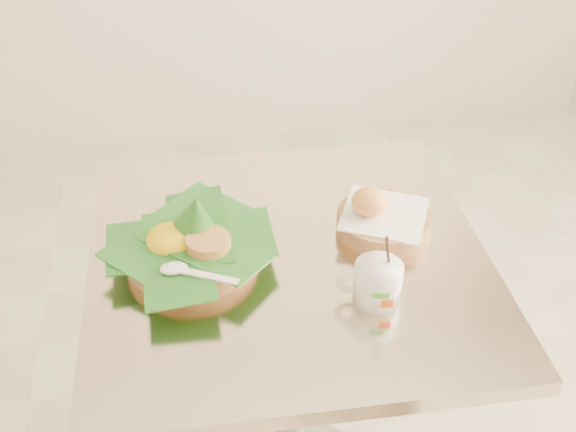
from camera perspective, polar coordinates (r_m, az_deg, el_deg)
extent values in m
cylinder|color=gray|center=(1.55, 0.02, -13.94)|extent=(0.07, 0.07, 0.69)
cube|color=beige|center=(1.29, 0.03, -3.53)|extent=(0.71, 0.71, 0.03)
cylinder|color=#A77A47|center=(1.27, -7.63, -2.67)|extent=(0.23, 0.23, 0.04)
cone|color=#1E5217|center=(1.24, -7.39, 0.04)|extent=(0.12, 0.14, 0.12)
ellipsoid|color=yellow|center=(1.26, -9.22, -1.85)|extent=(0.09, 0.09, 0.05)
cylinder|color=#CC9347|center=(1.23, -6.30, -2.14)|extent=(0.08, 0.08, 0.02)
cylinder|color=#A77A47|center=(1.34, 7.57, -0.47)|extent=(0.17, 0.17, 0.03)
cube|color=white|center=(1.33, 7.63, 0.16)|extent=(0.20, 0.20, 0.01)
ellipsoid|color=orange|center=(1.31, 6.47, 1.14)|extent=(0.07, 0.07, 0.05)
cylinder|color=white|center=(1.18, 7.12, -5.21)|extent=(0.08, 0.08, 0.07)
torus|color=white|center=(1.17, 4.96, -5.21)|extent=(0.05, 0.02, 0.05)
cylinder|color=#3F2012|center=(1.16, 7.23, -4.10)|extent=(0.07, 0.07, 0.01)
cylinder|color=black|center=(1.15, 7.93, -3.12)|extent=(0.03, 0.03, 0.10)
cube|color=green|center=(1.15, 7.38, -6.29)|extent=(0.03, 0.00, 0.01)
cube|color=orange|center=(1.16, 7.84, -6.90)|extent=(0.02, 0.00, 0.02)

